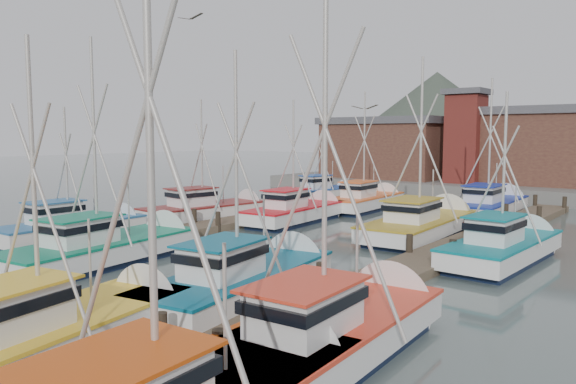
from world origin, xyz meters
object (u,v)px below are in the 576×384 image
Objects in this scene: boat_1 at (63,331)px; lookout_tower at (466,135)px; boat_8 at (299,212)px; boat_12 at (368,201)px; boat_4 at (112,247)px.

lookout_tower is at bearing 87.53° from boat_1.
boat_1 is at bearing -72.64° from boat_8.
boat_12 is (-2.09, -14.10, -4.87)m from lookout_tower.
boat_4 is (-8.14, 7.06, 0.01)m from boat_1.
boat_1 is 22.99m from boat_8.
lookout_tower is at bearing 78.08° from boat_12.
boat_1 is at bearing -47.97° from boat_4.
lookout_tower is 15.07m from boat_12.
boat_1 is 0.85× the size of boat_4.
boat_8 is at bearing -96.84° from boat_12.
boat_4 reaches higher than boat_12.
lookout_tower is 0.95× the size of boat_1.
boat_12 reaches higher than boat_8.
boat_1 is (5.95, -43.45, -4.87)m from lookout_tower.
lookout_tower is 0.93× the size of boat_8.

